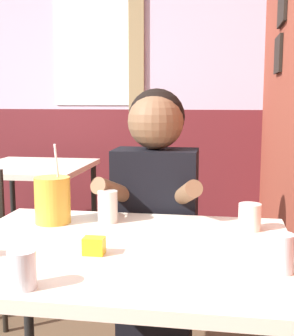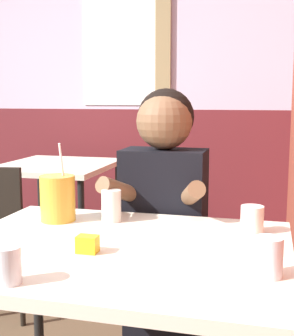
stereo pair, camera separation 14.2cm
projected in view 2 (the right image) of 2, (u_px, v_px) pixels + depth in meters
name	position (u px, v px, depth m)	size (l,w,h in m)	color
back_wall	(139.00, 77.00, 3.75)	(5.35, 0.09, 2.70)	silver
main_table	(118.00, 267.00, 1.43)	(1.03, 0.82, 0.75)	beige
background_table	(57.00, 176.00, 3.20)	(0.72, 0.78, 0.75)	beige
person_seated	(164.00, 224.00, 1.94)	(0.42, 0.42, 1.23)	black
cocktail_pitcher	(58.00, 198.00, 1.69)	(0.13, 0.13, 0.28)	gold
glass_near_pitcher	(268.00, 257.00, 1.16)	(0.07, 0.07, 0.10)	silver
glass_center	(111.00, 206.00, 1.69)	(0.07, 0.07, 0.11)	silver
glass_far_side	(252.00, 219.00, 1.54)	(0.08, 0.08, 0.09)	silver
glass_by_brick	(8.00, 265.00, 1.12)	(0.07, 0.07, 0.09)	silver
condiment_mustard	(87.00, 244.00, 1.35)	(0.06, 0.04, 0.05)	yellow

